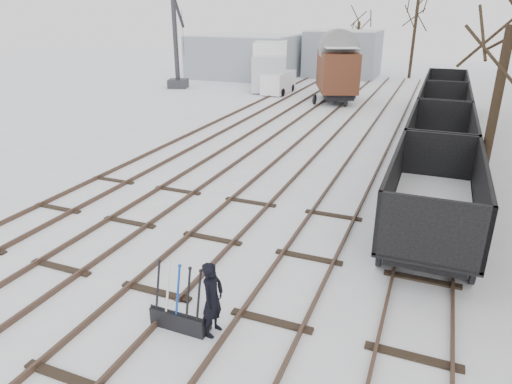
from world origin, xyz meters
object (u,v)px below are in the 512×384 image
(lorry, at_px, (270,64))
(panel_van, at_px, (278,82))
(crane, at_px, (178,62))
(box_van_wagon, at_px, (337,70))
(worker, at_px, (213,299))
(freight_wagon_a, at_px, (431,211))
(ground_frame, at_px, (180,316))

(lorry, distance_m, panel_van, 3.54)
(lorry, xyz_separation_m, crane, (-7.32, -3.23, 0.17))
(box_van_wagon, height_order, lorry, box_van_wagon)
(crane, bearing_deg, worker, -77.89)
(panel_van, bearing_deg, freight_wagon_a, -58.99)
(ground_frame, relative_size, freight_wagon_a, 0.24)
(lorry, bearing_deg, box_van_wagon, -51.57)
(freight_wagon_a, distance_m, box_van_wagon, 22.13)
(worker, height_order, freight_wagon_a, freight_wagon_a)
(lorry, bearing_deg, panel_van, -75.74)
(ground_frame, distance_m, crane, 33.15)
(worker, xyz_separation_m, crane, (-17.74, 28.30, 1.30))
(ground_frame, xyz_separation_m, box_van_wagon, (-2.74, 27.03, 2.04))
(worker, relative_size, crane, 0.21)
(panel_van, distance_m, crane, 9.21)
(freight_wagon_a, bearing_deg, box_van_wagon, 109.90)
(panel_van, bearing_deg, worker, -71.57)
(box_van_wagon, bearing_deg, lorry, 126.38)
(box_van_wagon, bearing_deg, freight_wagon_a, -90.10)
(worker, bearing_deg, panel_van, 20.65)
(box_van_wagon, bearing_deg, panel_van, 141.10)
(worker, bearing_deg, freight_wagon_a, -29.29)
(worker, bearing_deg, box_van_wagon, 11.30)
(freight_wagon_a, height_order, box_van_wagon, box_van_wagon)
(worker, relative_size, freight_wagon_a, 0.27)
(box_van_wagon, xyz_separation_m, panel_van, (-5.14, 1.76, -1.44))
(box_van_wagon, bearing_deg, crane, 154.49)
(freight_wagon_a, height_order, panel_van, freight_wagon_a)
(box_van_wagon, xyz_separation_m, crane, (-14.25, 1.37, -0.18))
(worker, distance_m, panel_van, 29.96)
(panel_van, bearing_deg, box_van_wagon, -17.21)
(ground_frame, bearing_deg, box_van_wagon, 96.49)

